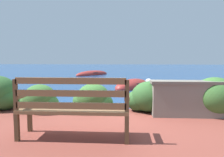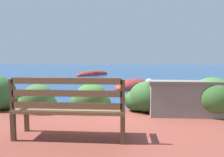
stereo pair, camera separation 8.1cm
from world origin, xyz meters
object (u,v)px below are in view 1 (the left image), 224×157
(park_bench, at_px, (73,106))
(rowboat_nearest, at_px, (133,86))
(mooring_buoy, at_px, (149,82))
(rowboat_mid, at_px, (92,74))

(park_bench, xyz_separation_m, rowboat_nearest, (1.08, 7.11, -0.64))
(park_bench, distance_m, mooring_buoy, 9.27)
(rowboat_nearest, xyz_separation_m, rowboat_mid, (-3.08, 7.38, -0.01))
(park_bench, bearing_deg, rowboat_mid, 99.47)
(rowboat_mid, bearing_deg, park_bench, -135.39)
(rowboat_nearest, bearing_deg, park_bench, 25.60)
(park_bench, relative_size, rowboat_nearest, 0.64)
(rowboat_mid, bearing_deg, mooring_buoy, -106.92)
(rowboat_mid, xyz_separation_m, mooring_buoy, (4.02, -5.46, 0.01))
(rowboat_mid, bearing_deg, rowboat_nearest, -120.61)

